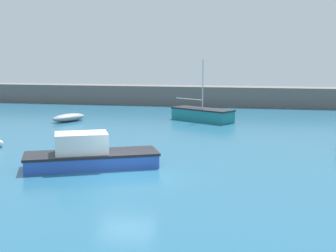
{
  "coord_description": "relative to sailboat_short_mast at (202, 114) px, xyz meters",
  "views": [
    {
      "loc": [
        5.67,
        -19.3,
        5.4
      ],
      "look_at": [
        -0.02,
        9.64,
        0.8
      ],
      "focal_mm": 50.0,
      "sensor_mm": 36.0,
      "label": 1
    }
  ],
  "objects": [
    {
      "name": "ground_plane",
      "position": [
        -1.18,
        -17.92,
        -0.62
      ],
      "size": [
        120.0,
        120.0,
        0.2
      ],
      "primitive_type": "cube",
      "color": "#235B7A"
    },
    {
      "name": "harbor_breakwater",
      "position": [
        -1.18,
        11.59,
        0.48
      ],
      "size": [
        49.64,
        2.69,
        1.99
      ],
      "primitive_type": "cube",
      "color": "#66605B",
      "rests_on": "ground_plane"
    },
    {
      "name": "sailboat_short_mast",
      "position": [
        0.0,
        0.0,
        0.0
      ],
      "size": [
        5.39,
        4.14,
        4.9
      ],
      "rotation": [
        0.0,
        0.0,
        5.75
      ],
      "color": "teal",
      "rests_on": "ground_plane"
    },
    {
      "name": "cabin_cruiser_white",
      "position": [
        -3.45,
        -16.52,
        0.09
      ],
      "size": [
        6.61,
        4.46,
        1.68
      ],
      "rotation": [
        0.0,
        0.0,
        0.42
      ],
      "color": "#2D56B7",
      "rests_on": "ground_plane"
    },
    {
      "name": "open_tender_yellow",
      "position": [
        -10.49,
        -2.33,
        -0.22
      ],
      "size": [
        2.49,
        3.25,
        0.61
      ],
      "rotation": [
        0.0,
        0.0,
        4.22
      ],
      "color": "gray",
      "rests_on": "ground_plane"
    },
    {
      "name": "mooring_buoy_white",
      "position": [
        -10.24,
        -12.98,
        -0.3
      ],
      "size": [
        0.43,
        0.43,
        0.43
      ],
      "primitive_type": "sphere",
      "color": "white",
      "rests_on": "ground_plane"
    }
  ]
}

